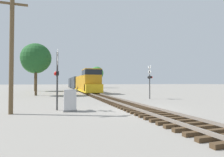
% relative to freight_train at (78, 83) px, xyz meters
% --- Properties ---
extents(ground_plane, '(400.00, 400.00, 0.00)m').
position_rel_freight_train_xyz_m(ground_plane, '(0.00, -37.96, -1.89)').
color(ground_plane, gray).
extents(rail_track_bed, '(2.60, 160.00, 0.31)m').
position_rel_freight_train_xyz_m(rail_track_bed, '(0.00, -37.96, -1.75)').
color(rail_track_bed, '#42301E').
rests_on(rail_track_bed, ground).
extents(freight_train, '(2.86, 46.36, 4.30)m').
position_rel_freight_train_xyz_m(freight_train, '(0.00, 0.00, 0.00)').
color(freight_train, '#B77A14').
rests_on(freight_train, ground).
extents(crossing_signal_near, '(0.36, 1.01, 4.30)m').
position_rel_freight_train_xyz_m(crossing_signal_near, '(-5.69, -36.52, 0.59)').
color(crossing_signal_near, '#333333').
rests_on(crossing_signal_near, ground).
extents(crossing_signal_far, '(0.45, 1.01, 4.03)m').
position_rel_freight_train_xyz_m(crossing_signal_far, '(4.98, -30.83, 0.54)').
color(crossing_signal_far, '#333333').
rests_on(crossing_signal_far, ground).
extents(relay_cabinet, '(0.89, 0.52, 1.49)m').
position_rel_freight_train_xyz_m(relay_cabinet, '(-4.82, -37.32, -1.15)').
color(relay_cabinet, slate).
rests_on(relay_cabinet, ground).
extents(utility_pole, '(1.80, 0.26, 7.52)m').
position_rel_freight_train_xyz_m(utility_pole, '(-8.40, -37.27, 2.03)').
color(utility_pole, brown).
rests_on(utility_pole, ground).
extents(tree_far_right, '(4.45, 4.45, 7.92)m').
position_rel_freight_train_xyz_m(tree_far_right, '(-8.77, -20.80, 3.79)').
color(tree_far_right, '#473521').
rests_on(tree_far_right, ground).
extents(tree_mid_background, '(6.27, 6.27, 10.37)m').
position_rel_freight_train_xyz_m(tree_mid_background, '(-10.59, -5.58, 5.32)').
color(tree_mid_background, '#473521').
rests_on(tree_mid_background, ground).
extents(tree_deep_background, '(5.12, 5.12, 8.20)m').
position_rel_freight_train_xyz_m(tree_deep_background, '(8.85, 16.46, 3.71)').
color(tree_deep_background, brown).
rests_on(tree_deep_background, ground).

